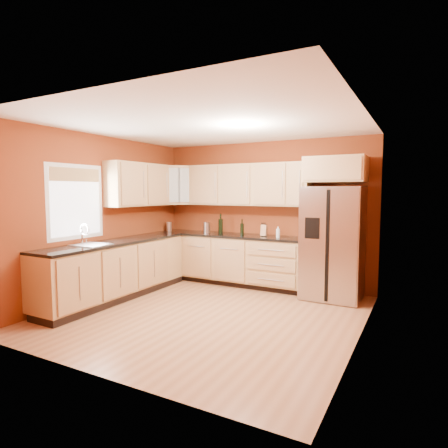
{
  "coord_description": "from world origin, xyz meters",
  "views": [
    {
      "loc": [
        2.61,
        -4.38,
        1.71
      ],
      "look_at": [
        -0.22,
        0.9,
        1.18
      ],
      "focal_mm": 30.0,
      "sensor_mm": 36.0,
      "label": 1
    }
  ],
  "objects_px": {
    "canister_left": "(169,226)",
    "refrigerator": "(333,243)",
    "knife_block": "(264,231)",
    "wine_bottle_a": "(221,223)",
    "soap_dispenser": "(278,232)"
  },
  "relations": [
    {
      "from": "wine_bottle_a",
      "to": "soap_dispenser",
      "type": "distance_m",
      "value": 1.18
    },
    {
      "from": "soap_dispenser",
      "to": "refrigerator",
      "type": "bearing_deg",
      "value": -1.07
    },
    {
      "from": "canister_left",
      "to": "soap_dispenser",
      "type": "bearing_deg",
      "value": 0.59
    },
    {
      "from": "refrigerator",
      "to": "knife_block",
      "type": "height_order",
      "value": "refrigerator"
    },
    {
      "from": "canister_left",
      "to": "refrigerator",
      "type": "bearing_deg",
      "value": 0.11
    },
    {
      "from": "wine_bottle_a",
      "to": "knife_block",
      "type": "xyz_separation_m",
      "value": [
        0.88,
        -0.02,
        -0.09
      ]
    },
    {
      "from": "refrigerator",
      "to": "wine_bottle_a",
      "type": "xyz_separation_m",
      "value": [
        -2.1,
        0.12,
        0.21
      ]
    },
    {
      "from": "refrigerator",
      "to": "knife_block",
      "type": "bearing_deg",
      "value": 175.03
    },
    {
      "from": "knife_block",
      "to": "canister_left",
      "type": "bearing_deg",
      "value": 177.77
    },
    {
      "from": "knife_block",
      "to": "soap_dispenser",
      "type": "bearing_deg",
      "value": -22.22
    },
    {
      "from": "canister_left",
      "to": "knife_block",
      "type": "bearing_deg",
      "value": 3.24
    },
    {
      "from": "soap_dispenser",
      "to": "knife_block",
      "type": "bearing_deg",
      "value": 163.26
    },
    {
      "from": "wine_bottle_a",
      "to": "canister_left",
      "type": "bearing_deg",
      "value": -173.32
    },
    {
      "from": "knife_block",
      "to": "wine_bottle_a",
      "type": "bearing_deg",
      "value": 173.44
    },
    {
      "from": "refrigerator",
      "to": "knife_block",
      "type": "distance_m",
      "value": 1.23
    }
  ]
}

